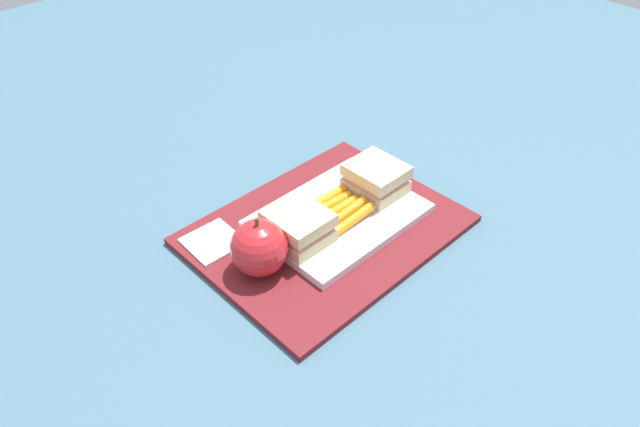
{
  "coord_description": "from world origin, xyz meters",
  "views": [
    {
      "loc": [
        0.45,
        0.45,
        0.55
      ],
      "look_at": [
        0.01,
        0.0,
        0.04
      ],
      "focal_mm": 32.92,
      "sensor_mm": 36.0,
      "label": 1
    }
  ],
  "objects_px": {
    "sandwich_half_left": "(376,178)",
    "sandwich_half_right": "(298,226)",
    "carrot_sticks_bundle": "(339,209)",
    "paper_napkin": "(213,241)",
    "food_tray": "(339,216)",
    "apple": "(257,246)"
  },
  "relations": [
    {
      "from": "sandwich_half_left",
      "to": "sandwich_half_right",
      "type": "height_order",
      "value": "same"
    },
    {
      "from": "sandwich_half_left",
      "to": "carrot_sticks_bundle",
      "type": "bearing_deg",
      "value": 0.19
    },
    {
      "from": "carrot_sticks_bundle",
      "to": "paper_napkin",
      "type": "xyz_separation_m",
      "value": [
        0.16,
        -0.09,
        -0.02
      ]
    },
    {
      "from": "sandwich_half_left",
      "to": "paper_napkin",
      "type": "distance_m",
      "value": 0.26
    },
    {
      "from": "food_tray",
      "to": "paper_napkin",
      "type": "distance_m",
      "value": 0.18
    },
    {
      "from": "food_tray",
      "to": "paper_napkin",
      "type": "height_order",
      "value": "food_tray"
    },
    {
      "from": "sandwich_half_right",
      "to": "paper_napkin",
      "type": "bearing_deg",
      "value": -46.42
    },
    {
      "from": "sandwich_half_left",
      "to": "paper_napkin",
      "type": "relative_size",
      "value": 1.14
    },
    {
      "from": "food_tray",
      "to": "apple",
      "type": "relative_size",
      "value": 2.68
    },
    {
      "from": "carrot_sticks_bundle",
      "to": "paper_napkin",
      "type": "relative_size",
      "value": 1.13
    },
    {
      "from": "sandwich_half_right",
      "to": "apple",
      "type": "bearing_deg",
      "value": -3.36
    },
    {
      "from": "carrot_sticks_bundle",
      "to": "apple",
      "type": "xyz_separation_m",
      "value": [
        0.15,
        -0.0,
        0.02
      ]
    },
    {
      "from": "food_tray",
      "to": "sandwich_half_right",
      "type": "height_order",
      "value": "sandwich_half_right"
    },
    {
      "from": "carrot_sticks_bundle",
      "to": "paper_napkin",
      "type": "height_order",
      "value": "carrot_sticks_bundle"
    },
    {
      "from": "carrot_sticks_bundle",
      "to": "sandwich_half_right",
      "type": "bearing_deg",
      "value": -0.2
    },
    {
      "from": "sandwich_half_left",
      "to": "apple",
      "type": "height_order",
      "value": "apple"
    },
    {
      "from": "carrot_sticks_bundle",
      "to": "apple",
      "type": "distance_m",
      "value": 0.15
    },
    {
      "from": "food_tray",
      "to": "sandwich_half_left",
      "type": "relative_size",
      "value": 2.88
    },
    {
      "from": "carrot_sticks_bundle",
      "to": "sandwich_half_left",
      "type": "bearing_deg",
      "value": -179.81
    },
    {
      "from": "sandwich_half_left",
      "to": "food_tray",
      "type": "bearing_deg",
      "value": 0.0
    },
    {
      "from": "sandwich_half_left",
      "to": "sandwich_half_right",
      "type": "xyz_separation_m",
      "value": [
        0.16,
        0.0,
        0.0
      ]
    },
    {
      "from": "sandwich_half_left",
      "to": "apple",
      "type": "relative_size",
      "value": 0.93
    }
  ]
}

